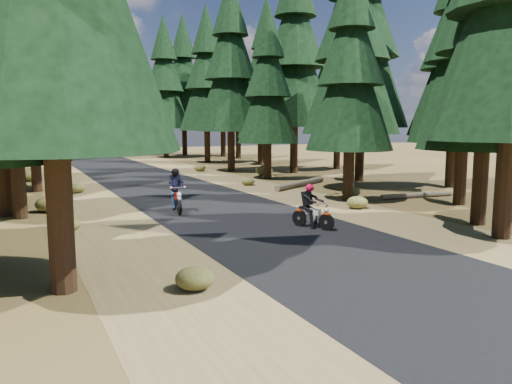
% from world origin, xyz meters
% --- Properties ---
extents(ground, '(120.00, 120.00, 0.00)m').
position_xyz_m(ground, '(0.00, 0.00, 0.00)').
color(ground, '#4C381B').
rests_on(ground, ground).
extents(road, '(6.00, 100.00, 0.01)m').
position_xyz_m(road, '(0.00, 5.00, 0.01)').
color(road, black).
rests_on(road, ground).
extents(shoulder_l, '(3.20, 100.00, 0.01)m').
position_xyz_m(shoulder_l, '(-4.60, 5.00, 0.00)').
color(shoulder_l, brown).
rests_on(shoulder_l, ground).
extents(shoulder_r, '(3.20, 100.00, 0.01)m').
position_xyz_m(shoulder_r, '(4.60, 5.00, 0.00)').
color(shoulder_r, brown).
rests_on(shoulder_r, ground).
extents(pine_forest, '(34.59, 55.08, 16.32)m').
position_xyz_m(pine_forest, '(-0.02, 21.05, 7.89)').
color(pine_forest, black).
rests_on(pine_forest, ground).
extents(log_near, '(4.69, 3.08, 0.32)m').
position_xyz_m(log_near, '(6.82, 9.80, 0.16)').
color(log_near, '#4C4233').
rests_on(log_near, ground).
extents(log_far, '(3.86, 0.66, 0.24)m').
position_xyz_m(log_far, '(9.42, 3.69, 0.12)').
color(log_far, '#4C4233').
rests_on(log_far, ground).
extents(understory_shrubs, '(15.38, 29.04, 0.69)m').
position_xyz_m(understory_shrubs, '(0.63, 9.63, 0.28)').
color(understory_shrubs, '#474C1E').
rests_on(understory_shrubs, ground).
extents(rider_lead, '(1.10, 1.69, 1.45)m').
position_xyz_m(rider_lead, '(1.31, -0.05, 0.49)').
color(rider_lead, beige).
rests_on(rider_lead, road).
extents(rider_follow, '(0.84, 1.97, 1.70)m').
position_xyz_m(rider_follow, '(-1.80, 4.82, 0.57)').
color(rider_follow, maroon).
rests_on(rider_follow, road).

